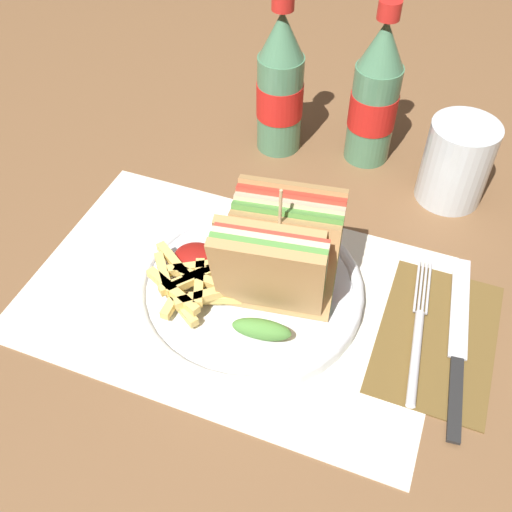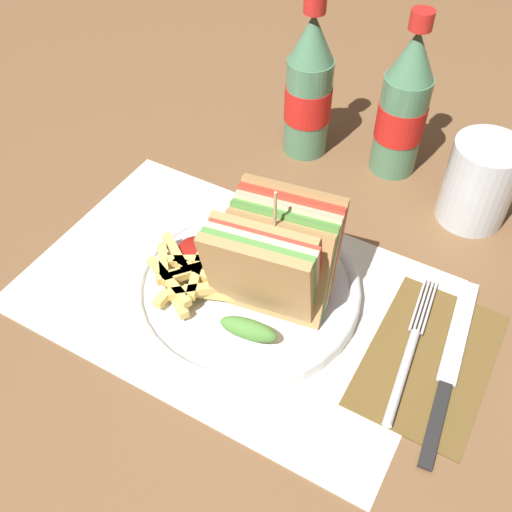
% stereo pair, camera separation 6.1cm
% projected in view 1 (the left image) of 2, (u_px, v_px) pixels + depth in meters
% --- Properties ---
extents(ground_plane, '(4.00, 4.00, 0.00)m').
position_uv_depth(ground_plane, '(266.00, 306.00, 0.62)').
color(ground_plane, brown).
extents(placemat, '(0.42, 0.28, 0.00)m').
position_uv_depth(placemat, '(233.00, 298.00, 0.62)').
color(placemat, silver).
rests_on(placemat, ground_plane).
extents(plate_main, '(0.24, 0.24, 0.02)m').
position_uv_depth(plate_main, '(249.00, 289.00, 0.62)').
color(plate_main, white).
rests_on(plate_main, ground_plane).
extents(club_sandwich, '(0.12, 0.13, 0.14)m').
position_uv_depth(club_sandwich, '(278.00, 260.00, 0.57)').
color(club_sandwich, tan).
rests_on(club_sandwich, plate_main).
extents(fries_pile, '(0.11, 0.09, 0.02)m').
position_uv_depth(fries_pile, '(191.00, 283.00, 0.60)').
color(fries_pile, '#E5C166').
rests_on(fries_pile, plate_main).
extents(ketchup_blob, '(0.05, 0.04, 0.02)m').
position_uv_depth(ketchup_blob, '(197.00, 258.00, 0.62)').
color(ketchup_blob, maroon).
rests_on(ketchup_blob, plate_main).
extents(napkin, '(0.11, 0.18, 0.00)m').
position_uv_depth(napkin, '(437.00, 336.00, 0.59)').
color(napkin, brown).
rests_on(napkin, ground_plane).
extents(fork, '(0.03, 0.18, 0.01)m').
position_uv_depth(fork, '(417.00, 341.00, 0.58)').
color(fork, silver).
rests_on(fork, napkin).
extents(knife, '(0.04, 0.22, 0.00)m').
position_uv_depth(knife, '(458.00, 342.00, 0.58)').
color(knife, black).
rests_on(knife, napkin).
extents(coke_bottle_near, '(0.06, 0.06, 0.21)m').
position_uv_depth(coke_bottle_near, '(280.00, 87.00, 0.74)').
color(coke_bottle_near, '#4C7F5B').
rests_on(coke_bottle_near, ground_plane).
extents(coke_bottle_far, '(0.06, 0.06, 0.21)m').
position_uv_depth(coke_bottle_far, '(375.00, 97.00, 0.72)').
color(coke_bottle_far, '#4C7F5B').
rests_on(coke_bottle_far, ground_plane).
extents(glass_near, '(0.08, 0.08, 0.10)m').
position_uv_depth(glass_near, '(455.00, 167.00, 0.70)').
color(glass_near, silver).
rests_on(glass_near, ground_plane).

